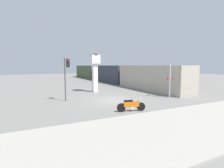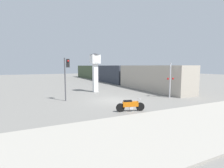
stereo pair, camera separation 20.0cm
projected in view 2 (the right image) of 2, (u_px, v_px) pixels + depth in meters
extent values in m
plane|color=slate|center=(114.00, 100.00, 16.96)|extent=(120.00, 120.00, 0.00)
cube|color=#9E998E|center=(181.00, 126.00, 9.65)|extent=(36.00, 6.00, 0.10)
cylinder|color=black|center=(140.00, 107.00, 12.99)|extent=(0.64, 0.27, 0.64)
cylinder|color=black|center=(120.00, 108.00, 12.70)|extent=(0.64, 0.27, 0.64)
cube|color=orange|center=(130.00, 104.00, 12.82)|extent=(1.19, 0.53, 0.38)
cube|color=black|center=(128.00, 101.00, 12.76)|extent=(0.64, 0.39, 0.11)
cylinder|color=silver|center=(131.00, 108.00, 12.86)|extent=(0.34, 0.28, 0.30)
cube|color=silver|center=(139.00, 99.00, 12.91)|extent=(0.18, 0.47, 0.04)
cube|color=white|center=(95.00, 78.00, 22.31)|extent=(0.58, 0.58, 3.63)
cube|color=white|center=(95.00, 59.00, 22.07)|extent=(1.10, 1.10, 1.10)
cylinder|color=white|center=(97.00, 59.00, 21.57)|extent=(0.88, 0.02, 0.88)
cone|color=#333338|center=(95.00, 54.00, 22.00)|extent=(1.32, 1.32, 0.20)
cube|color=#ADA393|center=(152.00, 78.00, 24.28)|extent=(2.80, 12.85, 3.40)
cube|color=#333842|center=(110.00, 74.00, 36.27)|extent=(2.80, 12.85, 3.40)
cube|color=#425138|center=(89.00, 72.00, 48.27)|extent=(2.80, 12.85, 3.40)
cylinder|color=#47474C|center=(65.00, 80.00, 16.56)|extent=(0.12, 0.12, 4.10)
cube|color=black|center=(68.00, 63.00, 16.53)|extent=(0.28, 0.24, 0.80)
sphere|color=red|center=(68.00, 61.00, 16.37)|extent=(0.16, 0.16, 0.16)
cylinder|color=#B7B7BC|center=(170.00, 80.00, 18.24)|extent=(0.14, 0.14, 3.65)
cube|color=white|center=(171.00, 66.00, 18.09)|extent=(0.82, 0.82, 0.14)
sphere|color=red|center=(168.00, 79.00, 18.02)|extent=(0.20, 0.20, 0.20)
sphere|color=red|center=(173.00, 79.00, 18.33)|extent=(0.20, 0.20, 0.20)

